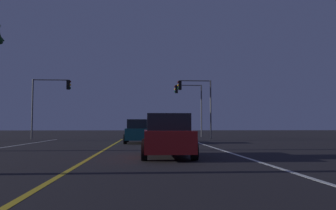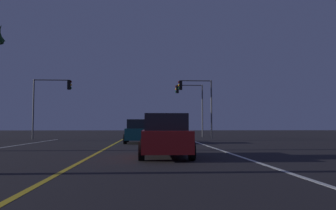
# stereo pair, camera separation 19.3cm
# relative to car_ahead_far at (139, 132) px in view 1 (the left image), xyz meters

# --- Properties ---
(lane_edge_right) EXTENTS (0.16, 39.01, 0.01)m
(lane_edge_right) POSITION_rel_car_ahead_far_xyz_m (4.37, -12.20, -0.82)
(lane_edge_right) COLOR silver
(lane_edge_right) RESTS_ON ground
(lane_center_divider) EXTENTS (0.16, 39.01, 0.01)m
(lane_center_divider) POSITION_rel_car_ahead_far_xyz_m (-1.65, -12.20, -0.82)
(lane_center_divider) COLOR gold
(lane_center_divider) RESTS_ON ground
(car_ahead_far) EXTENTS (2.02, 4.30, 1.70)m
(car_ahead_far) POSITION_rel_car_ahead_far_xyz_m (0.00, 0.00, 0.00)
(car_ahead_far) COLOR black
(car_ahead_far) RESTS_ON ground
(car_lead_same_lane) EXTENTS (2.02, 4.30, 1.70)m
(car_lead_same_lane) POSITION_rel_car_ahead_far_xyz_m (1.33, -11.50, 0.00)
(car_lead_same_lane) COLOR black
(car_lead_same_lane) RESTS_ON ground
(traffic_light_near_right) EXTENTS (3.32, 0.36, 5.68)m
(traffic_light_near_right) POSITION_rel_car_ahead_far_xyz_m (5.28, 7.80, 3.39)
(traffic_light_near_right) COLOR #4C4C51
(traffic_light_near_right) RESTS_ON ground
(traffic_light_near_left) EXTENTS (3.61, 0.36, 5.64)m
(traffic_light_near_left) POSITION_rel_car_ahead_far_xyz_m (-8.42, 7.80, 3.38)
(traffic_light_near_left) COLOR #4C4C51
(traffic_light_near_left) RESTS_ON ground
(traffic_light_far_right) EXTENTS (3.15, 0.36, 5.89)m
(traffic_light_far_right) POSITION_rel_car_ahead_far_xyz_m (5.39, 13.30, 3.52)
(traffic_light_far_right) COLOR #4C4C51
(traffic_light_far_right) RESTS_ON ground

